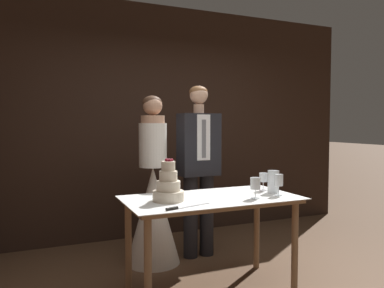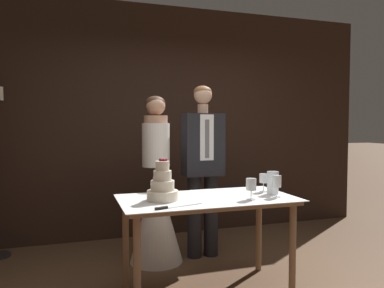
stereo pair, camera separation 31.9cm
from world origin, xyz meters
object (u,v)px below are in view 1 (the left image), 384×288
object	(u,v)px
tiered_cake	(168,187)
groom	(199,163)
wine_glass_middle	(279,181)
hurricane_candle	(273,182)
cake_table	(211,209)
cake_knife	(180,207)
wine_glass_near	(263,178)
wine_glass_far	(255,184)
bride	(153,203)

from	to	relation	value
tiered_cake	groom	world-z (taller)	groom
wine_glass_middle	hurricane_candle	distance (m)	0.14
cake_table	cake_knife	xyz separation A→B (m)	(-0.39, -0.29, 0.10)
cake_table	wine_glass_near	world-z (taller)	wine_glass_near
wine_glass_middle	wine_glass_far	bearing A→B (deg)	-173.51
cake_table	wine_glass_middle	bearing A→B (deg)	-16.08
tiered_cake	hurricane_candle	size ratio (longest dim) A/B	1.71
wine_glass_middle	cake_knife	bearing A→B (deg)	-172.54
cake_knife	wine_glass_middle	bearing A→B (deg)	-8.99
cake_knife	hurricane_candle	distance (m)	1.02
cake_knife	hurricane_candle	size ratio (longest dim) A/B	1.99
cake_table	wine_glass_near	bearing A→B (deg)	9.09
tiered_cake	bride	world-z (taller)	bride
tiered_cake	wine_glass_near	size ratio (longest dim) A/B	2.06
cake_knife	bride	xyz separation A→B (m)	(0.14, 1.10, -0.19)
bride	groom	size ratio (longest dim) A/B	0.94
cake_knife	hurricane_candle	world-z (taller)	hurricane_candle
cake_table	wine_glass_middle	distance (m)	0.62
hurricane_candle	cake_table	bearing A→B (deg)	176.86
cake_table	hurricane_candle	size ratio (longest dim) A/B	7.34
wine_glass_near	groom	distance (m)	0.80
tiered_cake	wine_glass_near	xyz separation A→B (m)	(0.95, 0.09, 0.00)
cake_table	wine_glass_near	size ratio (longest dim) A/B	8.87
cake_table	cake_knife	world-z (taller)	cake_knife
wine_glass_middle	bride	size ratio (longest dim) A/B	0.11
tiered_cake	wine_glass_middle	size ratio (longest dim) A/B	1.85
cake_table	groom	bearing A→B (deg)	72.85
wine_glass_near	wine_glass_middle	world-z (taller)	wine_glass_middle
wine_glass_near	wine_glass_far	size ratio (longest dim) A/B	0.95
tiered_cake	wine_glass_far	world-z (taller)	tiered_cake
groom	wine_glass_near	bearing A→B (deg)	-66.06
cake_table	cake_knife	distance (m)	0.50
wine_glass_near	wine_glass_far	xyz separation A→B (m)	(-0.27, -0.28, 0.01)
groom	cake_table	bearing A→B (deg)	-107.15
tiered_cake	wine_glass_middle	distance (m)	0.95
cake_knife	wine_glass_far	size ratio (longest dim) A/B	2.28
cake_table	groom	size ratio (longest dim) A/B	0.80
tiered_cake	cake_knife	world-z (taller)	tiered_cake
wine_glass_middle	hurricane_candle	xyz separation A→B (m)	(0.04, 0.13, -0.03)
wine_glass_far	groom	xyz separation A→B (m)	(-0.05, 1.01, 0.08)
wine_glass_far	bride	bearing A→B (deg)	119.03
wine_glass_near	hurricane_candle	world-z (taller)	hurricane_candle
bride	tiered_cake	bearing A→B (deg)	-98.90
wine_glass_near	bride	size ratio (longest dim) A/B	0.10
cake_knife	tiered_cake	bearing A→B (deg)	71.09
wine_glass_near	bride	world-z (taller)	bride
cake_table	wine_glass_far	bearing A→B (deg)	-31.74
wine_glass_far	wine_glass_near	bearing A→B (deg)	46.53
tiered_cake	cake_table	bearing A→B (deg)	0.22
cake_knife	wine_glass_middle	distance (m)	0.97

